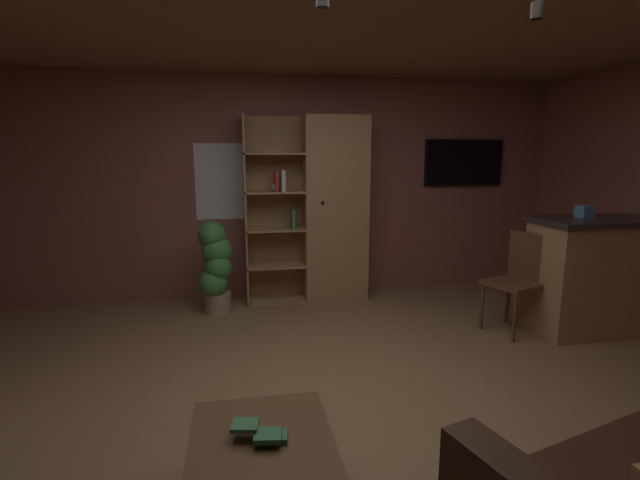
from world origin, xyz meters
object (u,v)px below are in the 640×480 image
kitchen_bar_counter (607,275)px  table_book_2 (245,425)px  table_book_1 (268,436)px  dining_chair (519,275)px  potted_floor_plant (215,265)px  wall_mounted_tv (463,163)px  table_book_0 (272,437)px  bookshelf_cabinet (327,210)px  tissue_box (584,212)px  coffee_table (262,454)px

kitchen_bar_counter → table_book_2: bearing=-152.7°
table_book_1 → dining_chair: size_ratio=0.13×
potted_floor_plant → wall_mounted_tv: (2.97, 0.53, 1.02)m
table_book_2 → dining_chair: 3.15m
table_book_0 → table_book_1: 0.04m
table_book_2 → potted_floor_plant: potted_floor_plant is taller
bookshelf_cabinet → potted_floor_plant: 1.37m
tissue_box → table_book_2: bearing=-149.9°
table_book_2 → dining_chair: (2.54, 1.86, 0.07)m
bookshelf_cabinet → table_book_2: bookshelf_cabinet is taller
kitchen_bar_counter → wall_mounted_tv: 2.05m
bookshelf_cabinet → table_book_2: size_ratio=17.99×
table_book_0 → dining_chair: (2.43, 1.90, 0.11)m
table_book_1 → kitchen_bar_counter: bearing=28.8°
coffee_table → table_book_1: 0.13m
tissue_box → table_book_0: bearing=-148.4°
table_book_1 → table_book_2: table_book_2 is taller
kitchen_bar_counter → table_book_1: (-3.26, -1.79, -0.09)m
table_book_1 → tissue_box: bearing=31.8°
coffee_table → table_book_0: size_ratio=5.08×
bookshelf_cabinet → kitchen_bar_counter: 2.81m
table_book_1 → wall_mounted_tv: 4.48m
tissue_box → potted_floor_plant: size_ratio=0.12×
tissue_box → table_book_2: (-3.11, -1.81, -0.66)m
tissue_box → wall_mounted_tv: size_ratio=0.12×
table_book_2 → table_book_1: bearing=-33.5°
kitchen_bar_counter → table_book_0: 3.69m
bookshelf_cabinet → tissue_box: 2.53m
bookshelf_cabinet → tissue_box: bookshelf_cabinet is taller
table_book_0 → potted_floor_plant: (-0.36, 2.90, 0.10)m
bookshelf_cabinet → tissue_box: (2.12, -1.38, 0.10)m
tissue_box → wall_mounted_tv: (-0.39, 1.59, 0.42)m
tissue_box → table_book_0: tissue_box is taller
bookshelf_cabinet → table_book_1: bookshelf_cabinet is taller
bookshelf_cabinet → kitchen_bar_counter: bookshelf_cabinet is taller
tissue_box → table_book_2: size_ratio=1.05×
coffee_table → table_book_1: bearing=-66.2°
kitchen_bar_counter → table_book_1: 3.72m
potted_floor_plant → wall_mounted_tv: bearing=10.2°
table_book_0 → wall_mounted_tv: bearing=52.8°
tissue_box → table_book_1: size_ratio=1.03×
table_book_2 → wall_mounted_tv: (2.72, 3.39, 1.08)m
table_book_2 → wall_mounted_tv: size_ratio=0.12×
coffee_table → dining_chair: bearing=37.0°
table_book_2 → potted_floor_plant: bearing=94.9°
coffee_table → table_book_2: table_book_2 is taller
kitchen_bar_counter → coffee_table: (-3.28, -1.73, -0.21)m
table_book_0 → coffee_table: bearing=143.0°
kitchen_bar_counter → wall_mounted_tv: (-0.63, 1.67, 1.00)m
tissue_box → potted_floor_plant: tissue_box is taller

